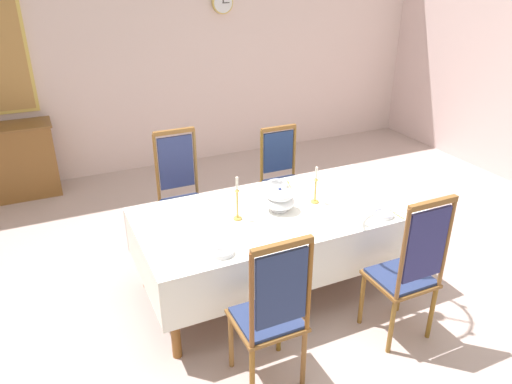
% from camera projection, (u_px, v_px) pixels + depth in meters
% --- Properties ---
extents(ground, '(7.75, 6.63, 0.04)m').
position_uv_depth(ground, '(278.00, 289.00, 4.38)').
color(ground, '#B8A09A').
extents(back_wall, '(7.75, 0.08, 3.55)m').
position_uv_depth(back_wall, '(163.00, 35.00, 6.36)').
color(back_wall, beige).
rests_on(back_wall, ground).
extents(dining_table, '(2.32, 1.15, 0.75)m').
position_uv_depth(dining_table, '(277.00, 218.00, 4.11)').
color(dining_table, brown).
rests_on(dining_table, ground).
extents(tablecloth, '(2.34, 1.17, 0.42)m').
position_uv_depth(tablecloth, '(277.00, 222.00, 4.12)').
color(tablecloth, white).
rests_on(tablecloth, dining_table).
extents(chair_south_a, '(0.44, 0.42, 1.19)m').
position_uv_depth(chair_south_a, '(272.00, 312.00, 3.13)').
color(chair_south_a, brown).
rests_on(chair_south_a, ground).
extents(chair_north_a, '(0.44, 0.42, 1.21)m').
position_uv_depth(chair_north_a, '(182.00, 192.00, 4.74)').
color(chair_north_a, brown).
rests_on(chair_north_a, ground).
extents(chair_south_b, '(0.44, 0.42, 1.23)m').
position_uv_depth(chair_south_b, '(409.00, 269.00, 3.54)').
color(chair_south_b, brown).
rests_on(chair_south_b, ground).
extents(chair_north_b, '(0.44, 0.42, 1.09)m').
position_uv_depth(chair_north_b, '(283.00, 177.00, 5.18)').
color(chair_north_b, brown).
rests_on(chair_north_b, ground).
extents(soup_tureen, '(0.26, 0.26, 0.21)m').
position_uv_depth(soup_tureen, '(280.00, 199.00, 4.04)').
color(soup_tureen, silver).
rests_on(soup_tureen, tablecloth).
extents(candlestick_west, '(0.07, 0.07, 0.37)m').
position_uv_depth(candlestick_west, '(237.00, 202.00, 3.87)').
color(candlestick_west, gold).
rests_on(candlestick_west, tablecloth).
extents(candlestick_east, '(0.07, 0.07, 0.33)m').
position_uv_depth(candlestick_east, '(315.00, 189.00, 4.16)').
color(candlestick_east, gold).
rests_on(candlestick_east, tablecloth).
extents(bowl_near_left, '(0.15, 0.15, 0.03)m').
position_uv_depth(bowl_near_left, '(384.00, 214.00, 3.98)').
color(bowl_near_left, silver).
rests_on(bowl_near_left, tablecloth).
extents(bowl_near_right, '(0.19, 0.19, 0.05)m').
position_uv_depth(bowl_near_right, '(277.00, 184.00, 4.49)').
color(bowl_near_right, silver).
rests_on(bowl_near_right, tablecloth).
extents(bowl_far_left, '(0.17, 0.17, 0.04)m').
position_uv_depth(bowl_far_left, '(222.00, 252.00, 3.46)').
color(bowl_far_left, silver).
rests_on(bowl_far_left, tablecloth).
extents(spoon_primary, '(0.04, 0.18, 0.01)m').
position_uv_depth(spoon_primary, '(392.00, 212.00, 4.04)').
color(spoon_primary, gold).
rests_on(spoon_primary, tablecloth).
extents(spoon_secondary, '(0.06, 0.17, 0.01)m').
position_uv_depth(spoon_secondary, '(288.00, 183.00, 4.57)').
color(spoon_secondary, gold).
rests_on(spoon_secondary, tablecloth).
extents(mounted_clock, '(0.28, 0.06, 0.28)m').
position_uv_depth(mounted_clock, '(222.00, 3.00, 6.45)').
color(mounted_clock, '#D1B251').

